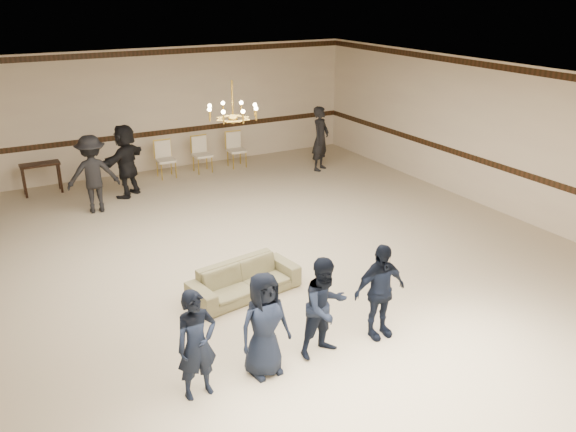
{
  "coord_description": "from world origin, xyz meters",
  "views": [
    {
      "loc": [
        -3.98,
        -8.17,
        4.68
      ],
      "look_at": [
        0.25,
        -0.5,
        1.23
      ],
      "focal_mm": 36.66,
      "sensor_mm": 36.0,
      "label": 1
    }
  ],
  "objects_px": {
    "banquet_chair_right": "(237,150)",
    "boy_d": "(380,291)",
    "adult_mid": "(126,161)",
    "adult_right": "(321,139)",
    "boy_c": "(325,307)",
    "banquet_chair_left": "(166,160)",
    "settee": "(244,280)",
    "chandelier": "(232,100)",
    "boy_b": "(264,325)",
    "console_table": "(42,178)",
    "banquet_chair_mid": "(202,155)",
    "adult_left": "(93,174)",
    "boy_a": "(197,344)"
  },
  "relations": [
    {
      "from": "banquet_chair_right",
      "to": "boy_d",
      "type": "bearing_deg",
      "value": -97.29
    },
    {
      "from": "adult_mid",
      "to": "adult_right",
      "type": "bearing_deg",
      "value": 134.86
    },
    {
      "from": "boy_c",
      "to": "banquet_chair_left",
      "type": "xyz_separation_m",
      "value": [
        0.59,
        8.64,
        -0.23
      ]
    },
    {
      "from": "boy_d",
      "to": "banquet_chair_right",
      "type": "distance_m",
      "value": 8.81
    },
    {
      "from": "boy_d",
      "to": "settee",
      "type": "bearing_deg",
      "value": 121.37
    },
    {
      "from": "chandelier",
      "to": "boy_c",
      "type": "xyz_separation_m",
      "value": [
        -0.27,
        -3.45,
        -2.17
      ]
    },
    {
      "from": "boy_b",
      "to": "settee",
      "type": "distance_m",
      "value": 2.13
    },
    {
      "from": "boy_b",
      "to": "console_table",
      "type": "distance_m",
      "value": 8.97
    },
    {
      "from": "boy_c",
      "to": "adult_right",
      "type": "distance_m",
      "value": 8.56
    },
    {
      "from": "settee",
      "to": "console_table",
      "type": "distance_m",
      "value": 7.18
    },
    {
      "from": "banquet_chair_left",
      "to": "console_table",
      "type": "distance_m",
      "value": 3.01
    },
    {
      "from": "banquet_chair_mid",
      "to": "boy_d",
      "type": "bearing_deg",
      "value": -96.22
    },
    {
      "from": "chandelier",
      "to": "boy_d",
      "type": "bearing_deg",
      "value": -79.65
    },
    {
      "from": "adult_left",
      "to": "adult_right",
      "type": "relative_size",
      "value": 1.0
    },
    {
      "from": "banquet_chair_left",
      "to": "banquet_chair_mid",
      "type": "distance_m",
      "value": 1.0
    },
    {
      "from": "adult_mid",
      "to": "boy_b",
      "type": "bearing_deg",
      "value": 47.41
    },
    {
      "from": "boy_d",
      "to": "adult_mid",
      "type": "height_order",
      "value": "adult_mid"
    },
    {
      "from": "adult_right",
      "to": "banquet_chair_left",
      "type": "relative_size",
      "value": 1.82
    },
    {
      "from": "settee",
      "to": "adult_mid",
      "type": "xyz_separation_m",
      "value": [
        -0.37,
        5.72,
        0.59
      ]
    },
    {
      "from": "chandelier",
      "to": "banquet_chair_right",
      "type": "xyz_separation_m",
      "value": [
        2.32,
        5.19,
        -2.4
      ]
    },
    {
      "from": "chandelier",
      "to": "boy_d",
      "type": "distance_m",
      "value": 4.13
    },
    {
      "from": "banquet_chair_mid",
      "to": "console_table",
      "type": "xyz_separation_m",
      "value": [
        -4.0,
        0.2,
        -0.1
      ]
    },
    {
      "from": "banquet_chair_left",
      "to": "banquet_chair_right",
      "type": "height_order",
      "value": "same"
    },
    {
      "from": "settee",
      "to": "banquet_chair_mid",
      "type": "relative_size",
      "value": 1.92
    },
    {
      "from": "settee",
      "to": "adult_left",
      "type": "bearing_deg",
      "value": 95.24
    },
    {
      "from": "chandelier",
      "to": "boy_c",
      "type": "distance_m",
      "value": 4.09
    },
    {
      "from": "adult_left",
      "to": "banquet_chair_right",
      "type": "bearing_deg",
      "value": -151.97
    },
    {
      "from": "adult_left",
      "to": "banquet_chair_right",
      "type": "height_order",
      "value": "adult_left"
    },
    {
      "from": "chandelier",
      "to": "adult_mid",
      "type": "distance_m",
      "value": 4.79
    },
    {
      "from": "adult_right",
      "to": "settee",
      "type": "bearing_deg",
      "value": -165.09
    },
    {
      "from": "adult_left",
      "to": "banquet_chair_left",
      "type": "height_order",
      "value": "adult_left"
    },
    {
      "from": "chandelier",
      "to": "adult_left",
      "type": "height_order",
      "value": "chandelier"
    },
    {
      "from": "boy_a",
      "to": "console_table",
      "type": "distance_m",
      "value": 8.87
    },
    {
      "from": "chandelier",
      "to": "adult_mid",
      "type": "relative_size",
      "value": 0.55
    },
    {
      "from": "adult_right",
      "to": "banquet_chair_left",
      "type": "height_order",
      "value": "adult_right"
    },
    {
      "from": "chandelier",
      "to": "boy_a",
      "type": "xyz_separation_m",
      "value": [
        -2.07,
        -3.45,
        -2.17
      ]
    },
    {
      "from": "boy_b",
      "to": "adult_right",
      "type": "relative_size",
      "value": 0.82
    },
    {
      "from": "adult_right",
      "to": "banquet_chair_left",
      "type": "distance_m",
      "value": 4.11
    },
    {
      "from": "boy_b",
      "to": "adult_left",
      "type": "xyz_separation_m",
      "value": [
        -0.64,
        7.01,
        0.15
      ]
    },
    {
      "from": "boy_a",
      "to": "adult_left",
      "type": "relative_size",
      "value": 0.82
    },
    {
      "from": "boy_c",
      "to": "adult_right",
      "type": "xyz_separation_m",
      "value": [
        4.46,
        7.31,
        0.15
      ]
    },
    {
      "from": "settee",
      "to": "banquet_chair_mid",
      "type": "height_order",
      "value": "banquet_chair_mid"
    },
    {
      "from": "adult_left",
      "to": "banquet_chair_left",
      "type": "distance_m",
      "value": 2.72
    },
    {
      "from": "boy_b",
      "to": "adult_left",
      "type": "distance_m",
      "value": 7.04
    },
    {
      "from": "adult_right",
      "to": "banquet_chair_left",
      "type": "bearing_deg",
      "value": 127.5
    },
    {
      "from": "adult_right",
      "to": "console_table",
      "type": "relative_size",
      "value": 1.92
    },
    {
      "from": "boy_c",
      "to": "adult_right",
      "type": "relative_size",
      "value": 0.82
    },
    {
      "from": "console_table",
      "to": "boy_d",
      "type": "bearing_deg",
      "value": -69.8
    },
    {
      "from": "chandelier",
      "to": "boy_a",
      "type": "distance_m",
      "value": 4.57
    },
    {
      "from": "chandelier",
      "to": "boy_d",
      "type": "height_order",
      "value": "chandelier"
    }
  ]
}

